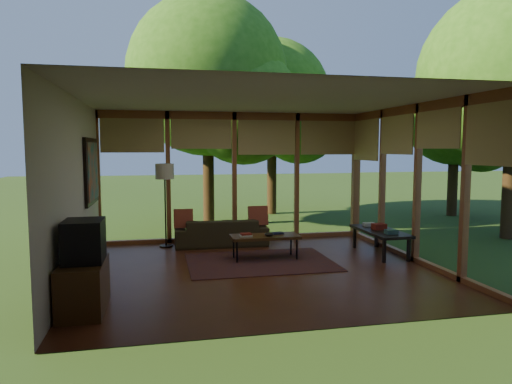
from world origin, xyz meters
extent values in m
plane|color=#612C19|center=(0.00, 0.00, 0.00)|extent=(5.50, 5.50, 0.00)
plane|color=silver|center=(0.00, 0.00, 2.70)|extent=(5.50, 5.50, 0.00)
cube|color=silver|center=(-2.75, 0.00, 1.35)|extent=(0.04, 5.00, 2.70)
cube|color=silver|center=(0.00, -2.50, 1.35)|extent=(5.50, 0.04, 2.70)
cube|color=#A15931|center=(0.00, 2.50, 1.35)|extent=(5.50, 0.12, 2.70)
cube|color=#A15931|center=(2.75, 0.00, 1.35)|extent=(0.12, 5.00, 2.70)
plane|color=#2D4A1B|center=(8.00, 8.00, -0.01)|extent=(40.00, 40.00, 0.00)
cylinder|color=#3A2715|center=(-0.34, 4.53, 2.41)|extent=(0.28, 0.28, 4.81)
sphere|color=#275914|center=(-0.34, 4.53, 3.74)|extent=(3.98, 3.98, 3.98)
cylinder|color=#3A2715|center=(1.75, 6.30, 2.22)|extent=(0.28, 0.28, 4.44)
sphere|color=#275914|center=(1.75, 6.30, 3.45)|extent=(3.46, 3.46, 3.46)
cylinder|color=#3A2715|center=(5.69, 1.44, 2.24)|extent=(0.28, 0.28, 4.47)
sphere|color=#275914|center=(5.69, 1.44, 3.48)|extent=(3.76, 3.76, 3.76)
cylinder|color=#3A2715|center=(6.55, 4.72, 1.87)|extent=(0.28, 0.28, 3.74)
sphere|color=#275914|center=(6.55, 4.72, 2.91)|extent=(2.88, 2.88, 2.88)
cube|color=maroon|center=(0.11, 0.48, 0.01)|extent=(2.47, 1.75, 0.01)
imported|color=#362E1B|center=(-0.36, 2.00, 0.27)|extent=(1.86, 0.77, 0.54)
cube|color=maroon|center=(-1.11, 1.95, 0.57)|extent=(0.37, 0.20, 0.39)
cube|color=maroon|center=(0.39, 1.95, 0.58)|extent=(0.39, 0.21, 0.41)
cube|color=beige|center=(-0.11, 0.64, 0.44)|extent=(0.23, 0.18, 0.03)
cube|color=maroon|center=(-0.11, 0.64, 0.47)|extent=(0.19, 0.15, 0.03)
cube|color=#161831|center=(0.49, 0.77, 0.44)|extent=(0.20, 0.16, 0.03)
ellipsoid|color=black|center=(0.29, 0.59, 0.46)|extent=(0.16, 0.16, 0.07)
cube|color=#4F3015|center=(-2.47, -1.35, 0.30)|extent=(0.50, 1.00, 0.60)
cube|color=black|center=(-2.45, -1.35, 0.85)|extent=(0.45, 0.55, 0.50)
cube|color=#345B54|center=(2.40, 0.20, 0.49)|extent=(0.21, 0.16, 0.07)
cube|color=maroon|center=(2.40, 0.65, 0.51)|extent=(0.24, 0.18, 0.11)
cube|color=beige|center=(2.40, 1.05, 0.48)|extent=(0.22, 0.17, 0.06)
cylinder|color=black|center=(-1.45, 2.09, 0.01)|extent=(0.26, 0.26, 0.03)
cylinder|color=black|center=(-1.45, 2.09, 0.79)|extent=(0.03, 0.03, 1.52)
cylinder|color=beige|center=(-1.45, 2.09, 1.50)|extent=(0.36, 0.36, 0.30)
cube|color=#4F3015|center=(0.24, 0.69, 0.40)|extent=(1.20, 0.50, 0.05)
cylinder|color=black|center=(-0.29, 0.51, 0.19)|extent=(0.03, 0.03, 0.38)
cylinder|color=black|center=(0.77, 0.51, 0.19)|extent=(0.03, 0.03, 0.38)
cylinder|color=black|center=(-0.29, 0.87, 0.19)|extent=(0.03, 0.03, 0.38)
cylinder|color=black|center=(0.77, 0.87, 0.19)|extent=(0.03, 0.03, 0.38)
cube|color=black|center=(2.40, 0.60, 0.43)|extent=(0.60, 1.40, 0.05)
cube|color=black|center=(2.17, 0.00, 0.20)|extent=(0.05, 0.05, 0.40)
cube|color=black|center=(2.63, 0.00, 0.20)|extent=(0.05, 0.05, 0.40)
cube|color=black|center=(2.17, 1.20, 0.20)|extent=(0.05, 0.05, 0.40)
cube|color=black|center=(2.63, 1.20, 0.20)|extent=(0.05, 0.05, 0.40)
cube|color=black|center=(-2.72, 1.40, 1.55)|extent=(0.05, 1.35, 1.15)
cube|color=#1B6B7A|center=(-2.69, 1.40, 1.55)|extent=(0.02, 1.20, 1.00)
camera|label=1|loc=(-1.56, -7.00, 1.94)|focal=32.00mm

